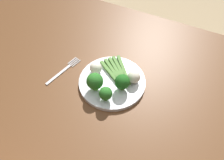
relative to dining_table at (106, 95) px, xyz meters
name	(u,v)px	position (x,y,z in m)	size (l,w,h in m)	color
ground_plane	(108,154)	(0.00, 0.00, -0.65)	(6.00, 6.00, 0.02)	tan
dining_table	(106,95)	(0.00, 0.00, 0.00)	(1.48, 0.89, 0.73)	brown
plate	(112,82)	(0.03, 0.00, 0.10)	(0.24, 0.24, 0.01)	white
asparagus_bundle	(117,72)	(0.03, 0.04, 0.12)	(0.15, 0.14, 0.01)	#47752D
broccoli_right	(122,82)	(0.07, -0.02, 0.15)	(0.05, 0.05, 0.06)	#4C7F2B
broccoli_back_right	(95,81)	(-0.01, -0.06, 0.15)	(0.06, 0.06, 0.07)	#568E33
broccoli_outer_edge	(106,94)	(0.04, -0.08, 0.14)	(0.05, 0.05, 0.06)	#568E33
cauliflower_back	(96,68)	(-0.04, 0.01, 0.13)	(0.04, 0.04, 0.04)	white
cauliflower_front	(134,77)	(0.10, 0.03, 0.13)	(0.05, 0.05, 0.05)	silver
fork	(64,71)	(-0.16, -0.03, 0.10)	(0.06, 0.16, 0.00)	silver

